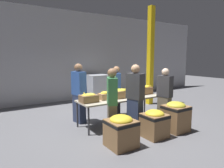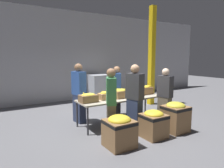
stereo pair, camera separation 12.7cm
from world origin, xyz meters
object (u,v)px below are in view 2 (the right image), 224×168
at_px(banana_box_3, 134,91).
at_px(volunteer_3, 165,96).
at_px(banana_box_1, 105,95).
at_px(volunteer_1, 135,98).
at_px(banana_box_2, 121,93).
at_px(pallet_stack_0, 99,88).
at_px(volunteer_0, 79,93).
at_px(donation_bin_2, 175,116).
at_px(volunteer_2, 117,91).
at_px(banana_box_4, 146,90).
at_px(support_pillar, 152,56).
at_px(sorting_table, 121,99).
at_px(volunteer_4, 111,102).
at_px(banana_box_0, 88,98).
at_px(donation_bin_1, 154,123).
at_px(donation_bin_0, 119,130).

xyz_separation_m(banana_box_3, volunteer_3, (0.63, -0.68, -0.11)).
height_order(banana_box_1, volunteer_1, volunteer_1).
relative_size(banana_box_2, volunteer_1, 0.25).
relative_size(banana_box_3, pallet_stack_0, 0.40).
xyz_separation_m(volunteer_0, donation_bin_2, (1.89, -2.05, -0.46)).
relative_size(volunteer_1, volunteer_2, 1.07).
distance_m(banana_box_4, support_pillar, 2.19).
distance_m(volunteer_3, pallet_stack_0, 3.79).
height_order(banana_box_2, donation_bin_2, banana_box_2).
height_order(sorting_table, donation_bin_2, donation_bin_2).
distance_m(banana_box_1, volunteer_4, 0.72).
distance_m(banana_box_0, banana_box_1, 0.56).
distance_m(banana_box_3, volunteer_2, 0.71).
bearing_deg(support_pillar, banana_box_1, -155.76).
xyz_separation_m(sorting_table, banana_box_4, (1.02, 0.08, 0.19)).
bearing_deg(sorting_table, volunteer_2, 67.15).
distance_m(banana_box_2, banana_box_4, 1.05).
height_order(volunteer_0, volunteer_3, volunteer_0).
bearing_deg(banana_box_3, volunteer_2, 108.73).
bearing_deg(pallet_stack_0, banana_box_2, -106.18).
xyz_separation_m(banana_box_0, banana_box_3, (1.61, 0.06, 0.03)).
xyz_separation_m(donation_bin_1, support_pillar, (2.35, 2.69, 1.63)).
height_order(volunteer_1, volunteer_3, volunteer_1).
bearing_deg(volunteer_1, donation_bin_2, -140.06).
distance_m(banana_box_3, volunteer_3, 0.93).
bearing_deg(sorting_table, volunteer_4, -138.87).
bearing_deg(banana_box_2, volunteer_0, 143.89).
relative_size(volunteer_2, pallet_stack_0, 1.42).
xyz_separation_m(banana_box_2, banana_box_3, (0.55, 0.07, 0.02)).
bearing_deg(banana_box_1, volunteer_2, 39.57).
height_order(banana_box_3, donation_bin_0, banana_box_3).
distance_m(volunteer_0, donation_bin_1, 2.39).
height_order(banana_box_3, volunteer_1, volunteer_1).
bearing_deg(volunteer_0, banana_box_2, 45.14).
relative_size(sorting_table, pallet_stack_0, 2.25).
height_order(banana_box_0, volunteer_1, volunteer_1).
distance_m(banana_box_3, pallet_stack_0, 3.14).
distance_m(volunteer_4, donation_bin_1, 1.16).
height_order(banana_box_1, banana_box_2, banana_box_2).
height_order(banana_box_4, donation_bin_0, banana_box_4).
height_order(support_pillar, pallet_stack_0, support_pillar).
height_order(volunteer_2, pallet_stack_0, volunteer_2).
relative_size(volunteer_1, volunteer_3, 1.08).
height_order(donation_bin_0, pallet_stack_0, pallet_stack_0).
xyz_separation_m(sorting_table, pallet_stack_0, (0.89, 3.14, -0.15)).
relative_size(banana_box_2, volunteer_2, 0.26).
bearing_deg(volunteer_4, banana_box_1, 8.60).
bearing_deg(volunteer_1, banana_box_4, -65.28).
bearing_deg(volunteer_3, pallet_stack_0, -3.18).
height_order(banana_box_2, banana_box_3, banana_box_3).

